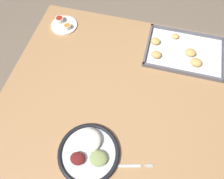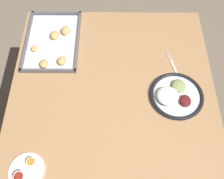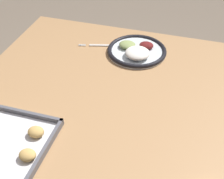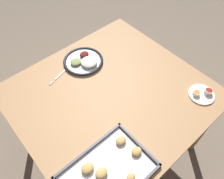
% 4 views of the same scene
% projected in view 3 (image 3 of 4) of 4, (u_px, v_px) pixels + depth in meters
% --- Properties ---
extents(dining_table, '(1.13, 1.06, 0.77)m').
position_uv_depth(dining_table, '(110.00, 114.00, 1.29)').
color(dining_table, '#AD7F51').
rests_on(dining_table, ground_plane).
extents(dinner_plate, '(0.28, 0.28, 0.05)m').
position_uv_depth(dinner_plate, '(137.00, 51.00, 1.44)').
color(dinner_plate, silver).
rests_on(dinner_plate, dining_table).
extents(fork, '(0.20, 0.07, 0.00)m').
position_uv_depth(fork, '(102.00, 45.00, 1.50)').
color(fork, silver).
rests_on(fork, dining_table).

